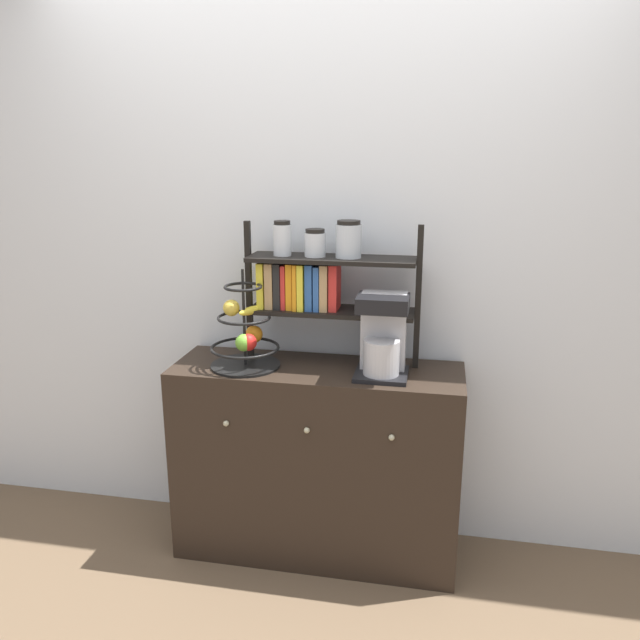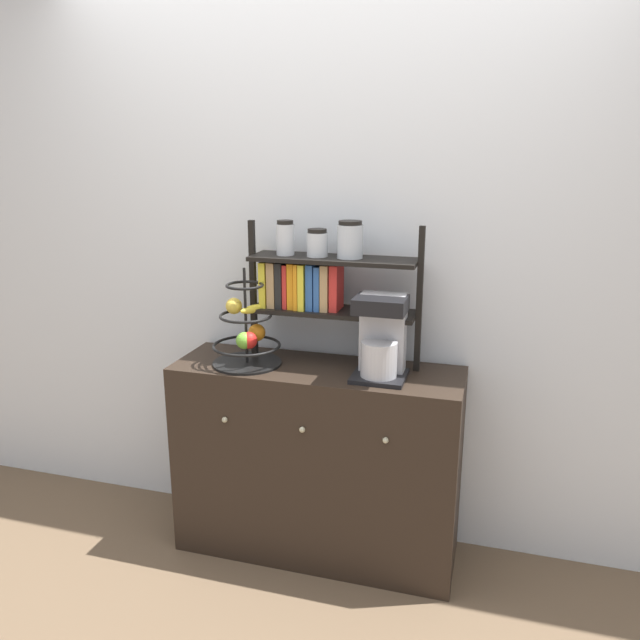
% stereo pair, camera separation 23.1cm
% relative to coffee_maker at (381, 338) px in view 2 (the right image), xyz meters
% --- Properties ---
extents(ground_plane, '(12.00, 12.00, 0.00)m').
position_rel_coffee_maker_xyz_m(ground_plane, '(-0.28, -0.17, -1.04)').
color(ground_plane, brown).
extents(wall_back, '(7.00, 0.05, 2.60)m').
position_rel_coffee_maker_xyz_m(wall_back, '(-0.28, 0.28, 0.26)').
color(wall_back, silver).
rests_on(wall_back, ground_plane).
extents(sideboard, '(1.23, 0.42, 0.87)m').
position_rel_coffee_maker_xyz_m(sideboard, '(-0.28, 0.03, -0.60)').
color(sideboard, black).
rests_on(sideboard, ground_plane).
extents(coffee_maker, '(0.21, 0.21, 0.34)m').
position_rel_coffee_maker_xyz_m(coffee_maker, '(0.00, 0.00, 0.00)').
color(coffee_maker, black).
rests_on(coffee_maker, sideboard).
extents(fruit_stand, '(0.30, 0.30, 0.42)m').
position_rel_coffee_maker_xyz_m(fruit_stand, '(-0.58, -0.00, -0.03)').
color(fruit_stand, black).
rests_on(fruit_stand, sideboard).
extents(shelf_hutch, '(0.75, 0.20, 0.61)m').
position_rel_coffee_maker_xyz_m(shelf_hutch, '(-0.30, 0.12, 0.21)').
color(shelf_hutch, black).
rests_on(shelf_hutch, sideboard).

